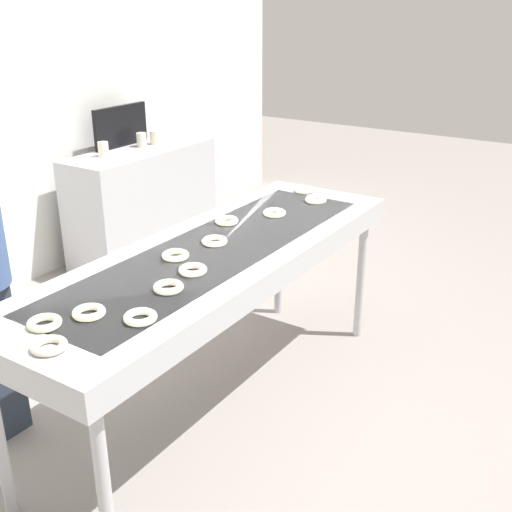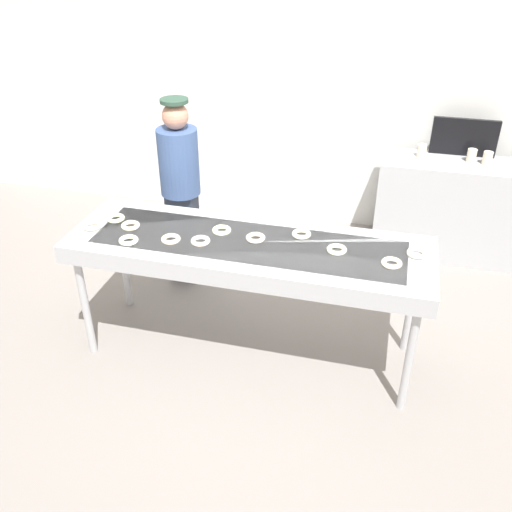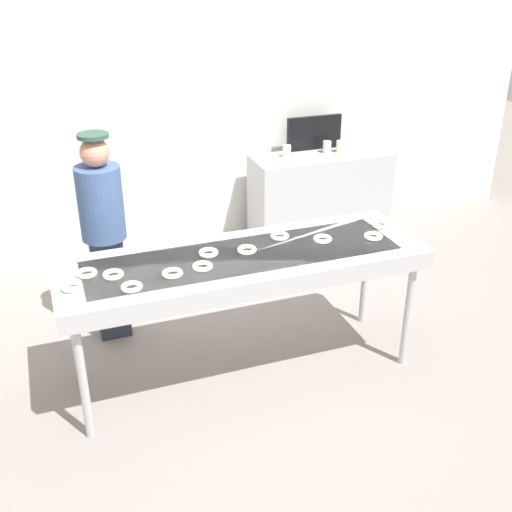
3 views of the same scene
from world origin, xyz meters
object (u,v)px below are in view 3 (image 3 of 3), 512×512
Objects in this scene: sugar_donut_10 at (373,236)px; menu_display at (314,133)px; sugar_donut_5 at (380,224)px; sugar_donut_9 at (280,236)px; fryer_conveyor at (243,265)px; sugar_donut_11 at (323,239)px; worker_baker at (104,228)px; sugar_donut_4 at (132,287)px; paper_cup_1 at (340,147)px; sugar_donut_0 at (113,274)px; sugar_donut_1 at (86,273)px; sugar_donut_3 at (172,273)px; sugar_donut_2 at (208,253)px; paper_cup_0 at (327,147)px; prep_counter at (320,199)px; sugar_donut_8 at (71,287)px; sugar_donut_6 at (247,250)px; paper_cup_2 at (287,151)px.

menu_display is at bearing 76.22° from sugar_donut_10.
sugar_donut_9 is (-0.77, 0.07, 0.00)m from sugar_donut_5.
sugar_donut_5 reaches higher than fryer_conveyor.
worker_baker reaches higher than sugar_donut_11.
sugar_donut_4 is 1.00× the size of sugar_donut_5.
worker_baker is at bearing 159.43° from sugar_donut_5.
paper_cup_1 reaches higher than sugar_donut_5.
worker_baker reaches higher than sugar_donut_0.
sugar_donut_10 is (1.97, -0.12, 0.00)m from sugar_donut_1.
sugar_donut_1 is 0.54m from sugar_donut_3.
sugar_donut_9 is 1.12× the size of paper_cup_1.
paper_cup_0 is (1.77, 1.85, 0.04)m from sugar_donut_2.
prep_counter is at bearing 64.61° from sugar_donut_11.
sugar_donut_2 reaches higher than prep_counter.
worker_baker is at bearing 71.24° from sugar_donut_8.
sugar_donut_6 is at bearing -176.51° from sugar_donut_5.
sugar_donut_0 is at bearing -176.74° from sugar_donut_6.
sugar_donut_8 is at bearing -143.02° from paper_cup_0.
fryer_conveyor is 21.14× the size of paper_cup_1.
worker_baker reaches higher than sugar_donut_2.
sugar_donut_4 is at bearing -20.02° from sugar_donut_8.
sugar_donut_4 and sugar_donut_6 have the same top height.
sugar_donut_6 is 1.17m from sugar_donut_8.
sugar_donut_4 is at bearing -163.13° from sugar_donut_6.
sugar_donut_10 is at bearing -103.78° from menu_display.
paper_cup_2 is at bearing 175.76° from paper_cup_1.
paper_cup_0 and paper_cup_1 have the same top height.
paper_cup_0 reaches higher than sugar_donut_2.
sugar_donut_6 is at bearing -155.69° from sugar_donut_9.
sugar_donut_1 is 1.97m from sugar_donut_10.
sugar_donut_0 is 0.65m from sugar_donut_2.
fryer_conveyor is at bearing -177.91° from sugar_donut_11.
sugar_donut_2 is 0.09× the size of prep_counter.
sugar_donut_6 and sugar_donut_11 have the same top height.
sugar_donut_9 is at bearing 175.05° from sugar_donut_5.
sugar_donut_6 is 1.12× the size of paper_cup_1.
paper_cup_0 is at bearing -156.40° from worker_baker.
sugar_donut_0 and sugar_donut_3 have the same top height.
sugar_donut_8 is 2.08m from sugar_donut_10.
sugar_donut_10 is 2.07m from prep_counter.
sugar_donut_0 is at bearing -176.61° from sugar_donut_5.
paper_cup_2 is (1.12, 1.94, 0.12)m from fryer_conveyor.
sugar_donut_2 is at bearing 8.49° from sugar_donut_0.
sugar_donut_10 is at bearing -6.98° from sugar_donut_2.
paper_cup_1 is at bearing -4.24° from paper_cup_2.
sugar_donut_6 is 2.39m from prep_counter.
paper_cup_1 is at bearing -158.22° from worker_baker.
sugar_donut_3 is at bearing -166.66° from fryer_conveyor.
sugar_donut_10 is (1.47, 0.06, 0.00)m from sugar_donut_3.
paper_cup_0 is at bearing 165.81° from paper_cup_1.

